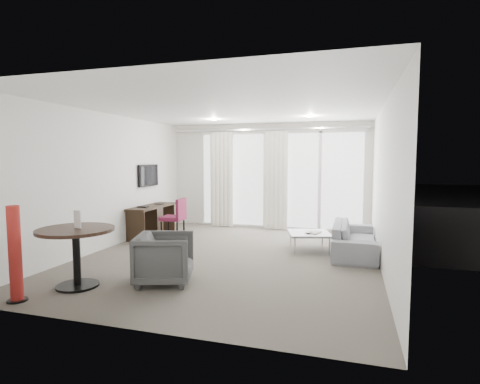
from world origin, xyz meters
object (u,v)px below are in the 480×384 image
(desk_chair, at_px, (173,219))
(red_lamp, at_px, (15,254))
(tub_armchair, at_px, (165,258))
(sofa, at_px, (354,238))
(desk, at_px, (152,221))
(rattan_chair_a, at_px, (325,206))
(round_table, at_px, (77,258))
(rattan_chair_b, at_px, (332,209))
(coffee_table, at_px, (309,241))

(desk_chair, height_order, red_lamp, red_lamp)
(tub_armchair, distance_m, sofa, 3.56)
(desk, relative_size, desk_chair, 1.64)
(desk, xyz_separation_m, rattan_chair_a, (3.61, 3.09, 0.09))
(desk, distance_m, red_lamp, 3.98)
(round_table, xyz_separation_m, sofa, (3.60, 2.97, -0.12))
(round_table, distance_m, rattan_chair_b, 6.92)
(desk_chair, distance_m, sofa, 3.77)
(desk, xyz_separation_m, rattan_chair_b, (3.79, 2.91, 0.03))
(round_table, height_order, coffee_table, round_table)
(desk_chair, relative_size, sofa, 0.46)
(red_lamp, relative_size, tub_armchair, 1.53)
(desk, distance_m, coffee_table, 3.56)
(tub_armchair, height_order, rattan_chair_a, rattan_chair_a)
(tub_armchair, relative_size, rattan_chair_b, 1.04)
(round_table, bearing_deg, rattan_chair_b, 63.95)
(sofa, bearing_deg, desk, 85.56)
(sofa, bearing_deg, desk_chair, 87.27)
(rattan_chair_b, bearing_deg, red_lamp, -108.13)
(desk, distance_m, desk_chair, 0.62)
(tub_armchair, bearing_deg, desk, 14.87)
(red_lamp, distance_m, coffee_table, 4.79)
(red_lamp, distance_m, rattan_chair_b, 7.65)
(coffee_table, distance_m, rattan_chair_a, 3.45)
(desk, height_order, rattan_chair_b, rattan_chair_b)
(desk, height_order, rattan_chair_a, rattan_chair_a)
(coffee_table, relative_size, rattan_chair_a, 0.87)
(desk, bearing_deg, round_table, -77.16)
(tub_armchair, relative_size, sofa, 0.40)
(desk_chair, xyz_separation_m, rattan_chair_b, (3.19, 3.07, -0.07))
(desk_chair, height_order, rattan_chair_a, desk_chair)
(rattan_chair_b, bearing_deg, tub_armchair, -101.00)
(desk, height_order, coffee_table, desk)
(desk, xyz_separation_m, red_lamp, (0.42, -3.95, 0.24))
(desk, relative_size, coffee_table, 1.92)
(round_table, distance_m, rattan_chair_a, 7.01)
(round_table, height_order, tub_armchair, round_table)
(desk_chair, height_order, round_table, desk_chair)
(sofa, bearing_deg, rattan_chair_a, 12.23)
(coffee_table, relative_size, rattan_chair_b, 1.03)
(tub_armchair, bearing_deg, rattan_chair_b, -36.89)
(desk_chair, relative_size, red_lamp, 0.76)
(tub_armchair, bearing_deg, sofa, -63.55)
(red_lamp, relative_size, rattan_chair_a, 1.34)
(tub_armchair, xyz_separation_m, sofa, (2.55, 2.48, -0.07))
(sofa, height_order, rattan_chair_b, rattan_chair_b)
(desk, height_order, sofa, desk)
(red_lamp, xyz_separation_m, rattan_chair_b, (3.37, 6.86, -0.22))
(desk, distance_m, rattan_chair_b, 4.78)
(sofa, bearing_deg, red_lamp, 132.52)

